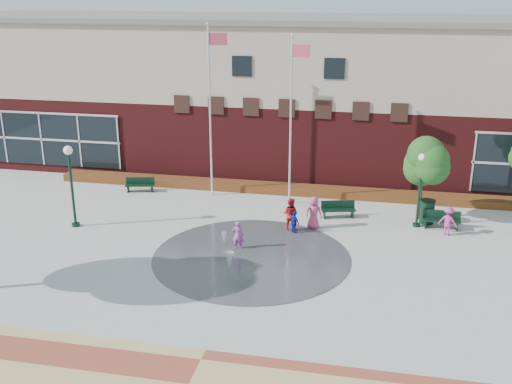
% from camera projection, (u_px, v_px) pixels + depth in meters
% --- Properties ---
extents(ground, '(120.00, 120.00, 0.00)m').
position_uv_depth(ground, '(235.00, 291.00, 22.61)').
color(ground, '#666056').
rests_on(ground, ground).
extents(plaza_concrete, '(46.00, 18.00, 0.01)m').
position_uv_depth(plaza_concrete, '(256.00, 248.00, 26.32)').
color(plaza_concrete, '#A8A8A0').
rests_on(plaza_concrete, ground).
extents(splash_pad, '(8.40, 8.40, 0.01)m').
position_uv_depth(splash_pad, '(251.00, 257.00, 25.39)').
color(splash_pad, '#383A3D').
rests_on(splash_pad, ground).
extents(library_building, '(44.40, 10.40, 9.20)m').
position_uv_depth(library_building, '(299.00, 92.00, 37.29)').
color(library_building, '#571417').
rests_on(library_building, ground).
extents(flower_bed, '(26.00, 1.20, 0.40)m').
position_uv_depth(flower_bed, '(283.00, 193.00, 33.36)').
color(flower_bed, maroon).
rests_on(flower_bed, ground).
extents(flagpole_left, '(1.08, 0.18, 9.19)m').
position_uv_depth(flagpole_left, '(211.00, 103.00, 31.23)').
color(flagpole_left, silver).
rests_on(flagpole_left, ground).
extents(flagpole_right, '(1.01, 0.48, 8.76)m').
position_uv_depth(flagpole_right, '(292.00, 113.00, 30.02)').
color(flagpole_right, silver).
rests_on(flagpole_right, ground).
extents(lamp_left, '(0.42, 0.42, 3.98)m').
position_uv_depth(lamp_left, '(71.00, 177.00, 27.86)').
color(lamp_left, black).
rests_on(lamp_left, ground).
extents(lamp_right, '(0.38, 0.38, 3.64)m').
position_uv_depth(lamp_right, '(420.00, 182.00, 27.91)').
color(lamp_right, black).
rests_on(lamp_right, ground).
extents(bench_left, '(1.65, 0.77, 0.80)m').
position_uv_depth(bench_left, '(140.00, 187.00, 33.39)').
color(bench_left, black).
rests_on(bench_left, ground).
extents(bench_mid, '(1.75, 0.87, 0.85)m').
position_uv_depth(bench_mid, '(338.00, 213.00, 29.64)').
color(bench_mid, black).
rests_on(bench_mid, ground).
extents(bench_right, '(1.75, 0.56, 0.87)m').
position_uv_depth(bench_right, '(441.00, 223.00, 28.28)').
color(bench_right, black).
rests_on(bench_right, ground).
extents(trash_can, '(0.73, 0.73, 1.19)m').
position_uv_depth(trash_can, '(427.00, 212.00, 28.85)').
color(trash_can, black).
rests_on(trash_can, ground).
extents(tree_mid, '(2.51, 2.51, 4.24)m').
position_uv_depth(tree_mid, '(424.00, 159.00, 28.57)').
color(tree_mid, '#4A3529').
rests_on(tree_mid, ground).
extents(water_jet_a, '(0.37, 0.37, 0.72)m').
position_uv_depth(water_jet_a, '(230.00, 269.00, 24.33)').
color(water_jet_a, white).
rests_on(water_jet_a, ground).
extents(water_jet_b, '(0.22, 0.22, 0.51)m').
position_uv_depth(water_jet_b, '(224.00, 244.00, 26.74)').
color(water_jet_b, white).
rests_on(water_jet_b, ground).
extents(child_splash, '(0.52, 0.38, 1.31)m').
position_uv_depth(child_splash, '(238.00, 235.00, 26.00)').
color(child_splash, '#C147A1').
rests_on(child_splash, ground).
extents(adult_red, '(0.91, 0.78, 1.60)m').
position_uv_depth(adult_red, '(290.00, 214.00, 27.98)').
color(adult_red, red).
rests_on(adult_red, ground).
extents(adult_pink, '(0.87, 0.67, 1.59)m').
position_uv_depth(adult_pink, '(314.00, 213.00, 28.17)').
color(adult_pink, '#CA4068').
rests_on(adult_pink, ground).
extents(child_blue, '(0.66, 0.63, 1.09)m').
position_uv_depth(child_blue, '(294.00, 223.00, 27.67)').
color(child_blue, '#161BA4').
rests_on(child_blue, ground).
extents(person_bench, '(1.03, 0.84, 1.39)m').
position_uv_depth(person_bench, '(448.00, 221.00, 27.43)').
color(person_bench, '#BF358F').
rests_on(person_bench, ground).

